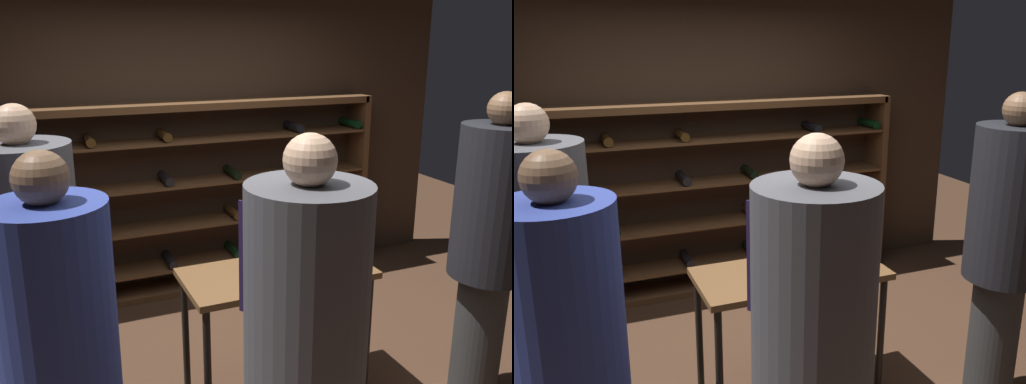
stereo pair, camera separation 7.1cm
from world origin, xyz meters
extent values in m
cube|color=#3D2B1E|center=(0.00, 1.87, 1.31)|extent=(5.32, 0.10, 2.61)
cube|color=brown|center=(-1.51, 1.66, 0.85)|extent=(0.06, 0.32, 1.71)
cube|color=brown|center=(1.74, 1.66, 0.85)|extent=(0.06, 0.32, 1.71)
cube|color=brown|center=(0.12, 1.66, 1.68)|extent=(3.25, 0.32, 0.06)
cube|color=brown|center=(0.12, 1.66, 0.03)|extent=(3.25, 0.32, 0.06)
cube|color=brown|center=(0.12, 1.66, 0.25)|extent=(3.17, 0.32, 0.02)
cylinder|color=black|center=(-1.41, 1.66, 0.31)|extent=(0.08, 0.30, 0.08)
cylinder|color=black|center=(-0.80, 1.66, 0.31)|extent=(0.08, 0.30, 0.08)
cylinder|color=black|center=(-0.19, 1.66, 0.31)|extent=(0.08, 0.30, 0.08)
cylinder|color=black|center=(0.42, 1.66, 0.31)|extent=(0.08, 0.30, 0.08)
cylinder|color=#4C3314|center=(1.03, 1.66, 0.31)|extent=(0.08, 0.30, 0.08)
cube|color=brown|center=(0.12, 1.66, 0.63)|extent=(3.17, 0.32, 0.02)
cylinder|color=black|center=(-0.80, 1.66, 0.68)|extent=(0.08, 0.30, 0.08)
cylinder|color=#4C3314|center=(0.42, 1.66, 0.68)|extent=(0.08, 0.30, 0.08)
cylinder|color=black|center=(1.03, 1.66, 0.68)|extent=(0.08, 0.30, 0.08)
cube|color=brown|center=(0.12, 1.66, 1.01)|extent=(3.17, 0.32, 0.02)
cylinder|color=black|center=(-0.19, 1.66, 1.06)|extent=(0.08, 0.30, 0.08)
cylinder|color=black|center=(0.42, 1.66, 1.06)|extent=(0.08, 0.30, 0.08)
cylinder|color=#4C3314|center=(1.03, 1.66, 1.06)|extent=(0.08, 0.30, 0.08)
cube|color=brown|center=(0.12, 1.66, 1.38)|extent=(3.17, 0.32, 0.02)
cylinder|color=black|center=(-1.41, 1.66, 1.44)|extent=(0.08, 0.30, 0.08)
cylinder|color=#4C3314|center=(-0.80, 1.66, 1.44)|extent=(0.08, 0.30, 0.08)
cylinder|color=#4C3314|center=(-0.19, 1.66, 1.44)|extent=(0.08, 0.30, 0.08)
cylinder|color=black|center=(1.03, 1.66, 1.44)|extent=(0.08, 0.30, 0.08)
cylinder|color=black|center=(1.64, 1.66, 1.44)|extent=(0.08, 0.30, 0.08)
cube|color=brown|center=(0.08, -0.06, 0.84)|extent=(1.16, 0.55, 0.04)
cylinder|color=black|center=(-0.45, -0.28, 0.41)|extent=(0.04, 0.04, 0.82)
cylinder|color=black|center=(0.61, -0.28, 0.41)|extent=(0.04, 0.04, 0.82)
cylinder|color=black|center=(-0.45, 0.17, 0.41)|extent=(0.04, 0.04, 0.82)
cylinder|color=black|center=(0.61, 0.17, 0.41)|extent=(0.04, 0.04, 0.82)
cylinder|color=#313131|center=(1.23, -0.58, 0.42)|extent=(0.29, 0.29, 0.84)
cylinder|color=black|center=(1.23, -0.58, 1.30)|extent=(0.45, 0.45, 0.91)
sphere|color=brown|center=(1.23, -0.58, 1.85)|extent=(0.20, 0.20, 0.20)
cylinder|color=black|center=(-1.30, -0.01, 0.42)|extent=(0.33, 0.33, 0.83)
cylinder|color=#4C4C51|center=(-1.30, -0.01, 1.28)|extent=(0.51, 0.51, 0.90)
sphere|color=tan|center=(-1.30, -0.01, 1.83)|extent=(0.20, 0.20, 0.20)
cube|color=olive|center=(-1.37, 0.24, 1.39)|extent=(0.05, 0.02, 0.51)
cylinder|color=#2D3D8C|center=(-1.21, -0.74, 1.20)|extent=(0.48, 0.48, 0.85)
sphere|color=brown|center=(-1.21, -0.74, 1.72)|extent=(0.21, 0.21, 0.21)
cylinder|color=#4C4C51|center=(-0.26, -1.06, 1.25)|extent=(0.51, 0.51, 0.87)
sphere|color=tan|center=(-0.26, -1.06, 1.78)|extent=(0.21, 0.21, 0.21)
cube|color=#26193F|center=(-0.47, -0.90, 1.35)|extent=(0.04, 0.04, 0.49)
cylinder|color=black|center=(-0.06, -0.19, 0.96)|extent=(0.07, 0.07, 0.21)
cone|color=black|center=(-0.06, -0.19, 1.08)|extent=(0.07, 0.07, 0.03)
cylinder|color=black|center=(-0.06, -0.19, 1.13)|extent=(0.03, 0.03, 0.07)
cylinder|color=black|center=(-0.06, -0.19, 1.17)|extent=(0.03, 0.03, 0.02)
cylinder|color=#C6B28C|center=(-0.06, -0.19, 0.95)|extent=(0.08, 0.08, 0.08)
cylinder|color=black|center=(0.45, -0.13, 0.97)|extent=(0.07, 0.07, 0.23)
cone|color=black|center=(0.45, -0.13, 1.10)|extent=(0.07, 0.07, 0.03)
cylinder|color=black|center=(0.45, -0.13, 1.16)|extent=(0.03, 0.03, 0.10)
cylinder|color=#B7932D|center=(0.45, -0.13, 1.22)|extent=(0.03, 0.03, 0.02)
cylinder|color=black|center=(0.45, -0.13, 0.96)|extent=(0.08, 0.08, 0.09)
cylinder|color=black|center=(-0.03, -0.01, 0.96)|extent=(0.08, 0.08, 0.20)
cone|color=black|center=(-0.03, -0.01, 1.07)|extent=(0.08, 0.08, 0.03)
cylinder|color=black|center=(-0.03, -0.01, 1.13)|extent=(0.03, 0.03, 0.10)
cylinder|color=black|center=(-0.03, -0.01, 1.19)|extent=(0.03, 0.03, 0.02)
cylinder|color=black|center=(-0.03, -0.01, 0.95)|extent=(0.08, 0.08, 0.08)
cylinder|color=silver|center=(0.20, -0.18, 0.86)|extent=(0.07, 0.07, 0.00)
cylinder|color=silver|center=(0.20, -0.18, 0.90)|extent=(0.01, 0.01, 0.07)
cone|color=silver|center=(0.20, -0.18, 0.97)|extent=(0.09, 0.09, 0.07)
cylinder|color=#590A14|center=(0.20, -0.18, 0.95)|extent=(0.05, 0.05, 0.03)
cylinder|color=silver|center=(0.48, -0.23, 0.86)|extent=(0.07, 0.07, 0.00)
cylinder|color=silver|center=(0.48, -0.23, 0.90)|extent=(0.01, 0.01, 0.08)
cone|color=silver|center=(0.48, -0.23, 0.97)|extent=(0.07, 0.07, 0.06)
cylinder|color=#590A14|center=(0.48, -0.23, 0.96)|extent=(0.04, 0.04, 0.02)
camera|label=1|loc=(-1.23, -2.84, 2.22)|focal=38.26mm
camera|label=2|loc=(-1.17, -2.87, 2.22)|focal=38.26mm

